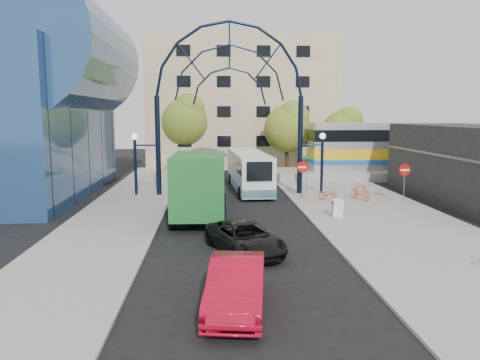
{
  "coord_description": "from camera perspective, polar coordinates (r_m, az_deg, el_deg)",
  "views": [
    {
      "loc": [
        -1.26,
        -18.84,
        5.75
      ],
      "look_at": [
        0.24,
        6.0,
        2.23
      ],
      "focal_mm": 35.0,
      "sensor_mm": 36.0,
      "label": 1
    }
  ],
  "objects": [
    {
      "name": "ground",
      "position": [
        19.73,
        0.35,
        -8.89
      ],
      "size": [
        120.0,
        120.0,
        0.0
      ],
      "primitive_type": "plane",
      "color": "black",
      "rests_on": "ground"
    },
    {
      "name": "sidewalk_east",
      "position": [
        25.29,
        18.2,
        -5.37
      ],
      "size": [
        8.0,
        56.0,
        0.12
      ],
      "primitive_type": "cube",
      "color": "gray",
      "rests_on": "ground"
    },
    {
      "name": "plaza_west",
      "position": [
        26.01,
        -15.05,
        -4.87
      ],
      "size": [
        5.0,
        50.0,
        0.12
      ],
      "primitive_type": "cube",
      "color": "gray",
      "rests_on": "ground"
    },
    {
      "name": "gateway_arch",
      "position": [
        32.98,
        -1.29,
        12.92
      ],
      "size": [
        13.64,
        0.44,
        12.1
      ],
      "color": "black",
      "rests_on": "ground"
    },
    {
      "name": "stop_sign",
      "position": [
        31.65,
        7.61,
        1.16
      ],
      "size": [
        0.8,
        0.07,
        2.5
      ],
      "color": "slate",
      "rests_on": "sidewalk_east"
    },
    {
      "name": "do_not_enter_sign",
      "position": [
        31.56,
        19.43,
        0.71
      ],
      "size": [
        0.76,
        0.07,
        2.48
      ],
      "color": "slate",
      "rests_on": "sidewalk_east"
    },
    {
      "name": "street_name_sign",
      "position": [
        32.3,
        8.1,
        1.53
      ],
      "size": [
        0.7,
        0.7,
        2.8
      ],
      "color": "slate",
      "rests_on": "sidewalk_east"
    },
    {
      "name": "sandwich_board",
      "position": [
        26.22,
        11.79,
        -3.13
      ],
      "size": [
        0.55,
        0.61,
        0.99
      ],
      "color": "white",
      "rests_on": "sidewalk_east"
    },
    {
      "name": "transit_hall",
      "position": [
        36.65,
        -26.31,
        8.71
      ],
      "size": [
        16.5,
        18.0,
        14.5
      ],
      "color": "navy",
      "rests_on": "ground"
    },
    {
      "name": "apartment_block",
      "position": [
        53.92,
        0.01,
        9.37
      ],
      "size": [
        20.0,
        12.1,
        14.0
      ],
      "color": "tan",
      "rests_on": "ground"
    },
    {
      "name": "train_platform",
      "position": [
        46.35,
        23.88,
        0.72
      ],
      "size": [
        32.0,
        5.0,
        0.8
      ],
      "primitive_type": "cube",
      "color": "gray",
      "rests_on": "ground"
    },
    {
      "name": "train_car",
      "position": [
        46.13,
        24.05,
        3.8
      ],
      "size": [
        25.1,
        3.05,
        4.2
      ],
      "color": "#B7B7BC",
      "rests_on": "train_platform"
    },
    {
      "name": "tree_north_a",
      "position": [
        45.38,
        5.94,
        6.55
      ],
      "size": [
        4.48,
        4.48,
        7.0
      ],
      "color": "#382314",
      "rests_on": "ground"
    },
    {
      "name": "tree_north_b",
      "position": [
        48.83,
        -6.59,
        7.42
      ],
      "size": [
        5.12,
        5.12,
        8.0
      ],
      "color": "#382314",
      "rests_on": "ground"
    },
    {
      "name": "tree_north_c",
      "position": [
        48.66,
        12.58,
        6.11
      ],
      "size": [
        4.16,
        4.16,
        6.5
      ],
      "color": "#382314",
      "rests_on": "ground"
    },
    {
      "name": "city_bus",
      "position": [
        35.63,
        1.08,
        1.19
      ],
      "size": [
        2.9,
        10.55,
        2.87
      ],
      "rotation": [
        0.0,
        0.0,
        0.05
      ],
      "color": "white",
      "rests_on": "ground"
    },
    {
      "name": "green_truck",
      "position": [
        25.65,
        -4.91,
        -0.77
      ],
      "size": [
        2.99,
        7.34,
        3.67
      ],
      "rotation": [
        0.0,
        0.0,
        -0.03
      ],
      "color": "black",
      "rests_on": "ground"
    },
    {
      "name": "black_suv",
      "position": [
        19.57,
        0.59,
        -7.07
      ],
      "size": [
        3.6,
        5.1,
        1.29
      ],
      "primitive_type": "imported",
      "rotation": [
        0.0,
        0.0,
        0.35
      ],
      "color": "black",
      "rests_on": "ground"
    },
    {
      "name": "red_sedan",
      "position": [
        14.14,
        -0.42,
        -12.64
      ],
      "size": [
        2.14,
        4.74,
        1.51
      ],
      "primitive_type": "imported",
      "rotation": [
        0.0,
        0.0,
        -0.12
      ],
      "color": "#AC0A21",
      "rests_on": "ground"
    },
    {
      "name": "bike_near_a",
      "position": [
        31.1,
        10.73,
        -1.71
      ],
      "size": [
        1.43,
        1.7,
        0.88
      ],
      "primitive_type": "imported",
      "rotation": [
        0.0,
        0.0,
        0.61
      ],
      "color": "#F93831",
      "rests_on": "sidewalk_east"
    },
    {
      "name": "bike_near_b",
      "position": [
        31.83,
        14.47,
        -1.38
      ],
      "size": [
        1.2,
        1.92,
        1.12
      ],
      "primitive_type": "imported",
      "rotation": [
        0.0,
        0.0,
        0.4
      ],
      "color": "#DC512C",
      "rests_on": "sidewalk_east"
    }
  ]
}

